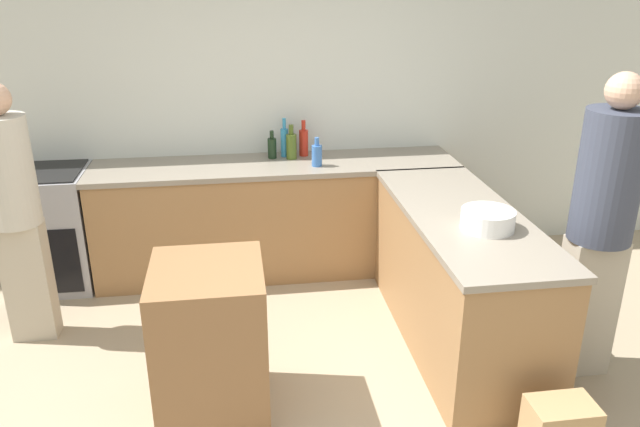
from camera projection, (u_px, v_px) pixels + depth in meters
name	position (u px, v px, depth m)	size (l,w,h in m)	color
wall_back	(270.00, 98.00, 5.00)	(8.00, 0.06, 2.70)	silver
counter_back	(277.00, 217.00, 5.02)	(2.85, 0.64, 0.91)	olive
counter_peninsula	(458.00, 278.00, 4.04)	(0.69, 1.86, 0.91)	olive
range_oven	(51.00, 229.00, 4.79)	(0.62, 0.62, 0.92)	#99999E
island_table	(211.00, 343.00, 3.36)	(0.59, 0.63, 0.89)	brown
mixing_bowl	(488.00, 220.00, 3.61)	(0.31, 0.31, 0.12)	white
water_bottle_blue	(317.00, 155.00, 4.75)	(0.08, 0.08, 0.22)	#386BB7
wine_bottle_dark	(272.00, 147.00, 4.95)	(0.07, 0.07, 0.22)	black
hot_sauce_bottle	(304.00, 142.00, 5.01)	(0.07, 0.07, 0.29)	red
olive_oil_bottle	(291.00, 145.00, 4.92)	(0.08, 0.08, 0.27)	#475B1E
dish_soap_bottle	(285.00, 141.00, 4.98)	(0.06, 0.06, 0.31)	#338CBF
person_by_range	(14.00, 206.00, 3.90)	(0.31, 0.31, 1.71)	#ADA38E
person_at_peninsula	(601.00, 220.00, 3.53)	(0.35, 0.35, 1.83)	#ADA38E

